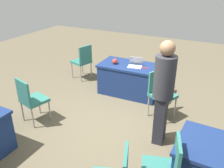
{
  "coord_description": "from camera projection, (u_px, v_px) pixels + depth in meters",
  "views": [
    {
      "loc": [
        -1.61,
        3.55,
        2.75
      ],
      "look_at": [
        0.16,
        0.03,
        0.9
      ],
      "focal_mm": 38.68,
      "sensor_mm": 36.0,
      "label": 1
    }
  ],
  "objects": [
    {
      "name": "yarn_ball",
      "position": [
        115.0,
        61.0,
        5.71
      ],
      "size": [
        0.13,
        0.13,
        0.13
      ],
      "primitive_type": "sphere",
      "color": "#B2382D",
      "rests_on": "table_foreground"
    },
    {
      "name": "scissors_red",
      "position": [
        144.0,
        68.0,
        5.49
      ],
      "size": [
        0.18,
        0.11,
        0.01
      ],
      "primitive_type": "cube",
      "rotation": [
        0.0,
        0.0,
        0.43
      ],
      "color": "red",
      "rests_on": "table_foreground"
    },
    {
      "name": "chair_tucked_left",
      "position": [
        160.0,
        91.0,
        4.83
      ],
      "size": [
        0.59,
        0.59,
        0.98
      ],
      "rotation": [
        0.0,
        0.0,
        1.11
      ],
      "color": "#9E9993",
      "rests_on": "ground"
    },
    {
      "name": "laptop_silver",
      "position": [
        135.0,
        65.0,
        5.58
      ],
      "size": [
        0.37,
        0.35,
        0.21
      ],
      "rotation": [
        0.0,
        0.0,
        0.19
      ],
      "color": "silver",
      "rests_on": "table_foreground"
    },
    {
      "name": "chair_by_pillar",
      "position": [
        31.0,
        98.0,
        4.63
      ],
      "size": [
        0.54,
        0.54,
        0.94
      ],
      "rotation": [
        0.0,
        0.0,
        2.88
      ],
      "color": "#9E9993",
      "rests_on": "ground"
    },
    {
      "name": "person_attendee_standing",
      "position": [
        163.0,
        89.0,
        3.89
      ],
      "size": [
        0.36,
        0.36,
        1.82
      ],
      "rotation": [
        0.0,
        0.0,
        1.62
      ],
      "color": "#26262D",
      "rests_on": "ground"
    },
    {
      "name": "table_foreground",
      "position": [
        130.0,
        79.0,
        5.85
      ],
      "size": [
        1.48,
        0.82,
        0.74
      ],
      "rotation": [
        0.0,
        0.0,
        0.02
      ],
      "color": "navy",
      "rests_on": "ground"
    },
    {
      "name": "ground_plane",
      "position": [
        120.0,
        127.0,
        4.69
      ],
      "size": [
        14.4,
        14.4,
        0.0
      ],
      "primitive_type": "plane",
      "color": "brown"
    },
    {
      "name": "chair_tucked_right",
      "position": [
        83.0,
        60.0,
        6.58
      ],
      "size": [
        0.55,
        0.55,
        0.96
      ],
      "rotation": [
        0.0,
        0.0,
        4.42
      ],
      "color": "#9E9993",
      "rests_on": "ground"
    },
    {
      "name": "chair_aisle",
      "position": [
        165.0,
        167.0,
        2.99
      ],
      "size": [
        0.55,
        0.55,
        0.95
      ],
      "rotation": [
        0.0,
        0.0,
        -1.28
      ],
      "color": "#9E9993",
      "rests_on": "ground"
    }
  ]
}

